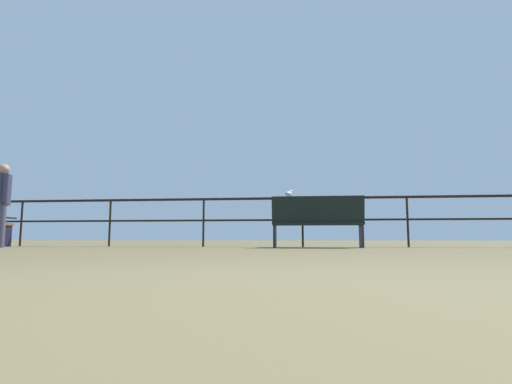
{
  "coord_description": "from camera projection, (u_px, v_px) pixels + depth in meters",
  "views": [
    {
      "loc": [
        0.01,
        -1.35,
        0.18
      ],
      "look_at": [
        -0.92,
        6.61,
        1.1
      ],
      "focal_mm": 28.22,
      "sensor_mm": 36.0,
      "label": 1
    }
  ],
  "objects": [
    {
      "name": "ground_plane",
      "position": [
        300.0,
        294.0,
        1.31
      ],
      "size": [
        60.0,
        60.0,
        0.0
      ],
      "primitive_type": "plane",
      "color": "brown"
    },
    {
      "name": "pier_railing",
      "position": [
        302.0,
        210.0,
        8.42
      ],
      "size": [
        21.22,
        0.05,
        1.04
      ],
      "color": "black",
      "rests_on": "ground_plane"
    },
    {
      "name": "bench_near_left",
      "position": [
        317.0,
        219.0,
        7.69
      ],
      "size": [
        1.73,
        0.62,
        0.98
      ],
      "color": "black",
      "rests_on": "ground_plane"
    },
    {
      "name": "person_by_bench",
      "position": [
        2.0,
        199.0,
        7.75
      ],
      "size": [
        0.45,
        0.34,
        1.61
      ],
      "color": "#45435A",
      "rests_on": "ground_plane"
    },
    {
      "name": "seagull_on_rail",
      "position": [
        289.0,
        194.0,
        8.51
      ],
      "size": [
        0.19,
        0.35,
        0.17
      ],
      "color": "white",
      "rests_on": "pier_railing"
    }
  ]
}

